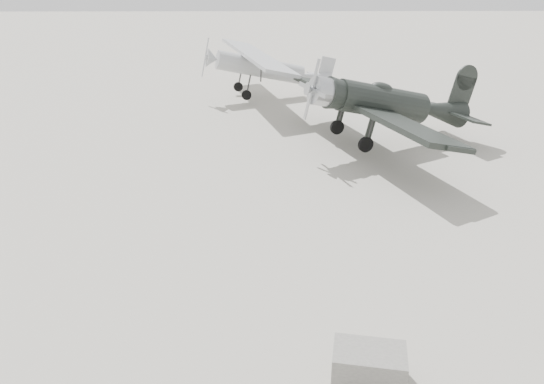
{
  "coord_description": "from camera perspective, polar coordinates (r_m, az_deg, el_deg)",
  "views": [
    {
      "loc": [
        -1.66,
        -15.5,
        8.46
      ],
      "look_at": [
        -1.47,
        0.17,
        1.5
      ],
      "focal_mm": 35.0,
      "sensor_mm": 36.0,
      "label": 1
    }
  ],
  "objects": [
    {
      "name": "lowwing_monoplane",
      "position": [
        25.88,
        12.46,
        9.26
      ],
      "size": [
        9.12,
        12.46,
        4.06
      ],
      "rotation": [
        0.0,
        0.24,
        0.35
      ],
      "color": "black",
      "rests_on": "ground"
    },
    {
      "name": "highwing_monoplane",
      "position": [
        35.01,
        -0.69,
        13.57
      ],
      "size": [
        8.74,
        12.2,
        3.46
      ],
      "rotation": [
        0.0,
        0.23,
        0.26
      ],
      "color": "#A8ACAD",
      "rests_on": "ground"
    },
    {
      "name": "equipment_block",
      "position": [
        12.22,
        10.37,
        -17.86
      ],
      "size": [
        1.71,
        1.24,
        0.78
      ],
      "primitive_type": "cube",
      "rotation": [
        0.0,
        0.0,
        -0.18
      ],
      "color": "slate",
      "rests_on": "ground"
    },
    {
      "name": "ground",
      "position": [
        17.74,
        4.78,
        -4.64
      ],
      "size": [
        160.0,
        160.0,
        0.0
      ],
      "primitive_type": "plane",
      "color": "#AAA497",
      "rests_on": "ground"
    }
  ]
}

